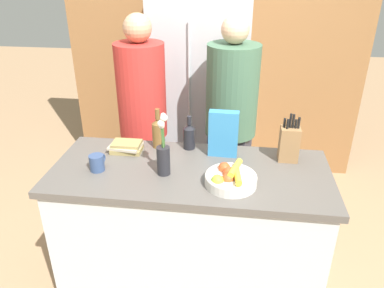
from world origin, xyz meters
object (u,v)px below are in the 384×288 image
object	(u,v)px
refrigerator	(201,89)
fruit_bowl	(230,178)
knife_block	(289,143)
bottle_oil	(189,136)
book_stack	(126,147)
flower_vase	(163,153)
cereal_box	(223,134)
person_in_blue	(231,117)
coffee_mug	(97,163)
bottle_vinegar	(158,132)
person_at_sink	(143,117)

from	to	relation	value
refrigerator	fruit_bowl	distance (m)	1.53
knife_block	bottle_oil	xyz separation A→B (m)	(-0.60, 0.08, -0.02)
book_stack	bottle_oil	xyz separation A→B (m)	(0.38, 0.09, 0.06)
flower_vase	bottle_oil	bearing A→B (deg)	73.57
cereal_box	person_in_blue	distance (m)	0.61
fruit_bowl	knife_block	bearing A→B (deg)	43.93
coffee_mug	bottle_oil	world-z (taller)	bottle_oil
refrigerator	bottle_vinegar	distance (m)	1.12
fruit_bowl	person_in_blue	distance (m)	0.91
knife_block	person_in_blue	bearing A→B (deg)	120.61
cereal_box	bottle_vinegar	distance (m)	0.41
refrigerator	person_at_sink	bearing A→B (deg)	-116.86
knife_block	coffee_mug	xyz separation A→B (m)	(-1.07, -0.26, -0.06)
fruit_bowl	person_at_sink	bearing A→B (deg)	129.92
knife_block	person_in_blue	world-z (taller)	person_in_blue
coffee_mug	refrigerator	bearing A→B (deg)	73.49
cereal_box	person_at_sink	world-z (taller)	person_at_sink
flower_vase	person_in_blue	size ratio (longest dim) A/B	0.22
flower_vase	bottle_vinegar	world-z (taller)	flower_vase
bottle_oil	bottle_vinegar	size ratio (longest dim) A/B	0.85
bottle_vinegar	knife_block	bearing A→B (deg)	-5.19
book_stack	coffee_mug	bearing A→B (deg)	-111.64
book_stack	refrigerator	bearing A→B (deg)	74.57
knife_block	bottle_vinegar	world-z (taller)	knife_block
bottle_oil	coffee_mug	bearing A→B (deg)	-144.81
knife_block	person_at_sink	distance (m)	1.11
flower_vase	coffee_mug	bearing A→B (deg)	-178.94
refrigerator	knife_block	size ratio (longest dim) A/B	6.49
cereal_box	flower_vase	bearing A→B (deg)	-139.81
flower_vase	cereal_box	xyz separation A→B (m)	(0.31, 0.26, 0.01)
bottle_vinegar	coffee_mug	bearing A→B (deg)	-130.19
flower_vase	person_at_sink	distance (m)	0.80
fruit_bowl	flower_vase	xyz separation A→B (m)	(-0.37, 0.06, 0.09)
fruit_bowl	cereal_box	distance (m)	0.35
fruit_bowl	flower_vase	distance (m)	0.38
coffee_mug	book_stack	size ratio (longest dim) A/B	0.58
knife_block	book_stack	bearing A→B (deg)	-179.02
flower_vase	coffee_mug	xyz separation A→B (m)	(-0.38, -0.01, -0.08)
book_stack	bottle_vinegar	bearing A→B (deg)	25.79
book_stack	person_in_blue	bearing A→B (deg)	44.74
fruit_bowl	refrigerator	bearing A→B (deg)	101.98
bottle_oil	person_at_sink	bearing A→B (deg)	134.30
person_in_blue	bottle_oil	bearing A→B (deg)	-97.98
fruit_bowl	person_in_blue	bearing A→B (deg)	91.69
knife_block	coffee_mug	size ratio (longest dim) A/B	2.47
refrigerator	knife_block	distance (m)	1.35
flower_vase	person_at_sink	size ratio (longest dim) A/B	0.21
fruit_bowl	book_stack	size ratio (longest dim) A/B	1.36
bottle_vinegar	person_at_sink	world-z (taller)	person_at_sink
cereal_box	person_at_sink	bearing A→B (deg)	142.18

